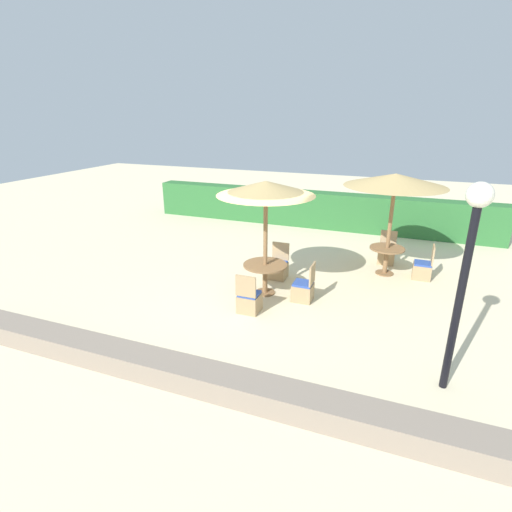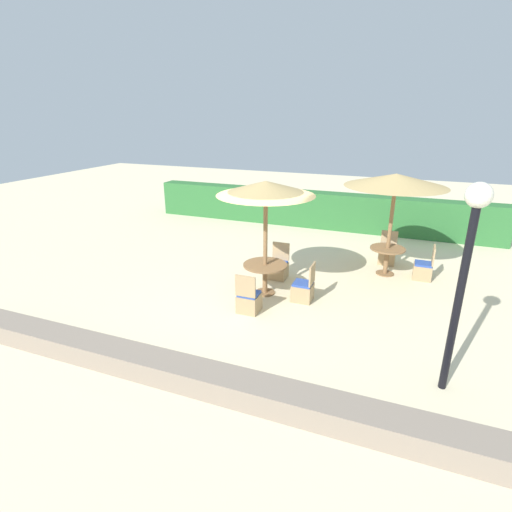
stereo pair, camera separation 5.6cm
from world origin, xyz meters
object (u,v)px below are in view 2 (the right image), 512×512
parasol_center (266,189)px  patio_chair_center_south (249,301)px  patio_chair_back_right_east (423,270)px  patio_chair_back_right_north (387,255)px  lamp_post (468,250)px  patio_chair_center_north (278,269)px  parasol_back_right (396,181)px  round_table_back_right (387,255)px  patio_chair_center_east (303,290)px  round_table_center (265,271)px

parasol_center → patio_chair_center_south: bearing=-90.2°
patio_chair_back_right_east → patio_chair_center_south: (-3.60, -3.37, 0.00)m
patio_chair_back_right_north → parasol_center: bearing=50.8°
lamp_post → patio_chair_center_north: lamp_post is taller
patio_chair_back_right_east → patio_chair_center_south: size_ratio=1.00×
parasol_back_right → round_table_back_right: size_ratio=2.96×
parasol_back_right → parasol_center: 3.53m
parasol_back_right → patio_chair_center_east: 3.70m
round_table_center → patio_chair_center_south: bearing=-90.2°
lamp_post → round_table_back_right: bearing=105.2°
parasol_center → round_table_center: bearing=0.0°
patio_chair_center_north → parasol_back_right: bearing=-153.5°
lamp_post → parasol_center: 4.52m
patio_chair_center_north → lamp_post: bearing=139.7°
lamp_post → patio_chair_center_east: size_ratio=3.57×
patio_chair_back_right_east → patio_chair_back_right_north: bearing=48.7°
lamp_post → parasol_back_right: (-1.25, 4.62, 0.20)m
round_table_back_right → patio_chair_center_south: 4.29m
parasol_back_right → patio_chair_center_east: (-1.67, -2.38, -2.29)m
lamp_post → patio_chair_center_north: size_ratio=3.57×
patio_chair_center_south → round_table_back_right: bearing=51.8°
parasol_center → patio_chair_back_right_north: bearing=50.8°
lamp_post → patio_chair_center_south: 4.60m
parasol_back_right → parasol_center: size_ratio=0.99×
patio_chair_back_right_east → parasol_center: parasol_center is taller
patio_chair_center_north → parasol_center: bearing=89.7°
round_table_back_right → patio_chair_back_right_north: 0.92m
patio_chair_back_right_north → patio_chair_center_north: 3.40m
patio_chair_center_north → patio_chair_center_east: bearing=132.3°
round_table_back_right → patio_chair_back_right_east: size_ratio=0.99×
lamp_post → round_table_center: lamp_post is taller
patio_chair_center_north → patio_chair_center_east: (0.97, -1.06, 0.00)m
patio_chair_center_north → patio_chair_back_right_east: bearing=-159.7°
lamp_post → patio_chair_center_east: (-2.92, 2.24, -2.09)m
patio_chair_back_right_east → round_table_center: size_ratio=0.88×
patio_chair_back_right_north → patio_chair_center_south: (-2.62, -4.23, 0.00)m
lamp_post → parasol_center: (-3.89, 2.28, 0.21)m
parasol_center → patio_chair_center_south: 2.52m
parasol_back_right → round_table_back_right: 1.99m
parasol_back_right → patio_chair_center_south: size_ratio=2.93×
round_table_back_right → patio_chair_center_east: (-1.67, -2.38, -0.30)m
patio_chair_back_right_north → parasol_center: size_ratio=0.34×
parasol_back_right → patio_chair_back_right_north: 2.45m
parasol_center → patio_chair_center_north: bearing=89.7°
patio_chair_back_right_east → patio_chair_center_east: same height
parasol_back_right → patio_chair_center_north: parasol_back_right is taller
patio_chair_center_north → patio_chair_center_east: 1.44m
round_table_back_right → patio_chair_back_right_east: (0.95, 0.01, -0.30)m
parasol_back_right → patio_chair_back_right_north: bearing=91.9°
parasol_back_right → patio_chair_back_right_east: bearing=0.7°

